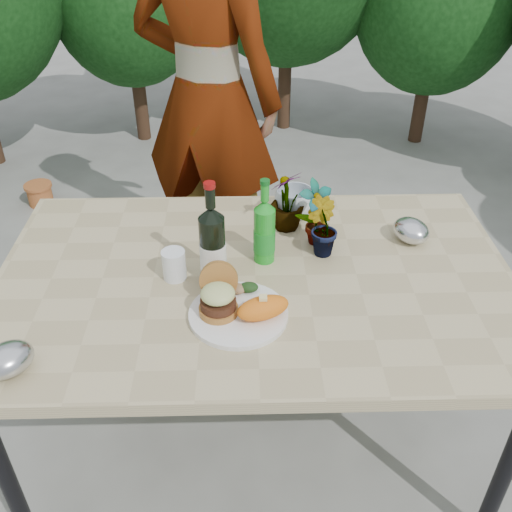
{
  "coord_description": "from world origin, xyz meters",
  "views": [
    {
      "loc": [
        -0.03,
        -1.4,
        1.81
      ],
      "look_at": [
        0.0,
        -0.08,
        0.88
      ],
      "focal_mm": 40.0,
      "sensor_mm": 36.0,
      "label": 1
    }
  ],
  "objects_px": {
    "wine_bottle": "(213,246)",
    "person": "(207,98)",
    "dinner_plate": "(238,314)",
    "patio_table": "(255,290)"
  },
  "relations": [
    {
      "from": "wine_bottle",
      "to": "person",
      "type": "relative_size",
      "value": 0.18
    },
    {
      "from": "wine_bottle",
      "to": "dinner_plate",
      "type": "bearing_deg",
      "value": -58.89
    },
    {
      "from": "wine_bottle",
      "to": "person",
      "type": "distance_m",
      "value": 1.05
    },
    {
      "from": "patio_table",
      "to": "wine_bottle",
      "type": "xyz_separation_m",
      "value": [
        -0.13,
        -0.01,
        0.18
      ]
    },
    {
      "from": "person",
      "to": "dinner_plate",
      "type": "bearing_deg",
      "value": 121.09
    },
    {
      "from": "dinner_plate",
      "to": "person",
      "type": "distance_m",
      "value": 1.24
    },
    {
      "from": "patio_table",
      "to": "person",
      "type": "relative_size",
      "value": 0.85
    },
    {
      "from": "wine_bottle",
      "to": "patio_table",
      "type": "bearing_deg",
      "value": 14.47
    },
    {
      "from": "patio_table",
      "to": "wine_bottle",
      "type": "bearing_deg",
      "value": -173.68
    },
    {
      "from": "patio_table",
      "to": "wine_bottle",
      "type": "distance_m",
      "value": 0.22
    }
  ]
}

